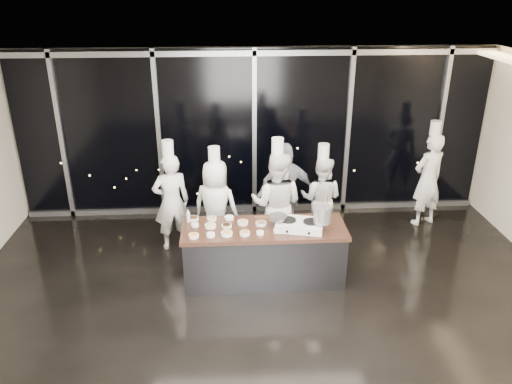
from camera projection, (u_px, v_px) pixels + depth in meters
The scene contains 15 objects.
ground at pixel (269, 314), 6.99m from camera, with size 9.00×9.00×0.00m, color black.
room_shell at pixel (285, 163), 6.11m from camera, with size 9.02×7.02×3.21m.
window_wall at pixel (254, 134), 9.50m from camera, with size 8.90×0.11×3.20m.
demo_counter at pixel (264, 253), 7.64m from camera, with size 2.46×0.86×0.90m.
stove at pixel (299, 225), 7.39m from camera, with size 0.76×0.57×0.14m.
frying_pan at pixel (277, 217), 7.41m from camera, with size 0.51×0.34×0.05m.
stock_pot at pixel (322, 214), 7.25m from camera, with size 0.25×0.25×0.25m, color #A5A5A7.
prep_bowls at pixel (226, 226), 7.43m from camera, with size 1.39×0.71×0.05m.
squeeze_bottle at pixel (188, 216), 7.58m from camera, with size 0.06×0.06×0.21m.
chef_far_left at pixel (172, 201), 8.40m from camera, with size 0.71×0.56×1.94m.
chef_left at pixel (216, 206), 8.31m from camera, with size 0.94×0.78×1.87m.
chef_center at pixel (277, 204), 8.21m from camera, with size 1.04×0.91×2.04m.
guest at pixel (285, 194), 8.56m from camera, with size 1.16×0.76×1.83m.
chef_right at pixel (321, 198), 8.72m from camera, with size 0.92×0.83×1.78m.
chef_side at pixel (428, 179), 9.23m from camera, with size 0.76×0.64×2.01m.
Camera 1 is at (-0.53, -5.72, 4.34)m, focal length 35.00 mm.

